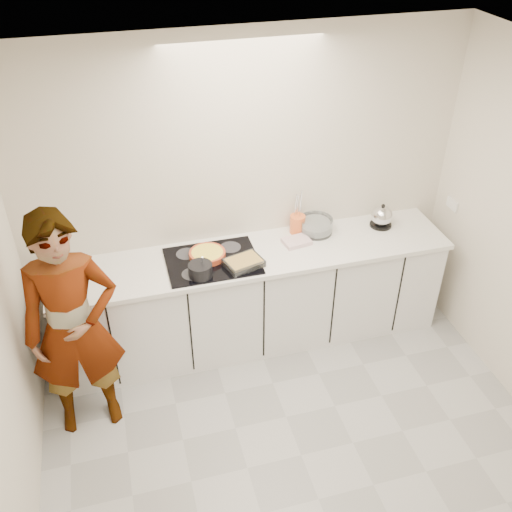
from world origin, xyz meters
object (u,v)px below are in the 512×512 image
object	(u,v)px
saucepan	(200,270)
baking_dish	(244,262)
mixing_bowl	(316,226)
tart_dish	(207,254)
kettle	(382,217)
cook	(74,329)
hob	(212,261)
utensil_crock	(297,224)

from	to	relation	value
saucepan	baking_dish	bearing A→B (deg)	6.30
baking_dish	mixing_bowl	size ratio (longest dim) A/B	0.95
tart_dish	saucepan	bearing A→B (deg)	-113.13
kettle	cook	bearing A→B (deg)	-165.93
hob	baking_dish	distance (m)	0.26
tart_dish	baking_dish	size ratio (longest dim) A/B	1.10
hob	saucepan	world-z (taller)	saucepan
mixing_bowl	saucepan	bearing A→B (deg)	-160.90
hob	tart_dish	size ratio (longest dim) A/B	2.00
baking_dish	mixing_bowl	xyz separation A→B (m)	(0.71, 0.33, 0.02)
hob	baking_dish	bearing A→B (deg)	-31.32
kettle	cook	world-z (taller)	cook
saucepan	mixing_bowl	xyz separation A→B (m)	(1.06, 0.37, -0.01)
tart_dish	saucepan	distance (m)	0.25
saucepan	mixing_bowl	bearing A→B (deg)	19.10
saucepan	kettle	size ratio (longest dim) A/B	1.05
utensil_crock	kettle	bearing A→B (deg)	-7.24
saucepan	utensil_crock	bearing A→B (deg)	24.16
tart_dish	baking_dish	distance (m)	0.31
kettle	baking_dish	bearing A→B (deg)	-167.91
mixing_bowl	cook	size ratio (longest dim) A/B	0.19
baking_dish	cook	xyz separation A→B (m)	(-1.29, -0.37, -0.06)
saucepan	hob	bearing A→B (deg)	54.24
saucepan	baking_dish	world-z (taller)	saucepan
utensil_crock	cook	xyz separation A→B (m)	(-1.85, -0.74, -0.09)
mixing_bowl	cook	distance (m)	2.12
saucepan	baking_dish	distance (m)	0.35
kettle	cook	xyz separation A→B (m)	(-2.58, -0.65, -0.10)
saucepan	baking_dish	size ratio (longest dim) A/B	0.69
hob	kettle	size ratio (longest dim) A/B	3.35
saucepan	cook	xyz separation A→B (m)	(-0.94, -0.33, -0.08)
hob	cook	xyz separation A→B (m)	(-1.07, -0.51, -0.02)
utensil_crock	hob	bearing A→B (deg)	-163.35
hob	baking_dish	size ratio (longest dim) A/B	2.20
tart_dish	mixing_bowl	xyz separation A→B (m)	(0.96, 0.14, 0.02)
baking_dish	cook	world-z (taller)	cook
kettle	cook	size ratio (longest dim) A/B	0.12
baking_dish	cook	bearing A→B (deg)	-163.97
hob	saucepan	size ratio (longest dim) A/B	3.18
hob	kettle	world-z (taller)	kettle
kettle	hob	bearing A→B (deg)	-174.65
mixing_bowl	utensil_crock	bearing A→B (deg)	165.06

